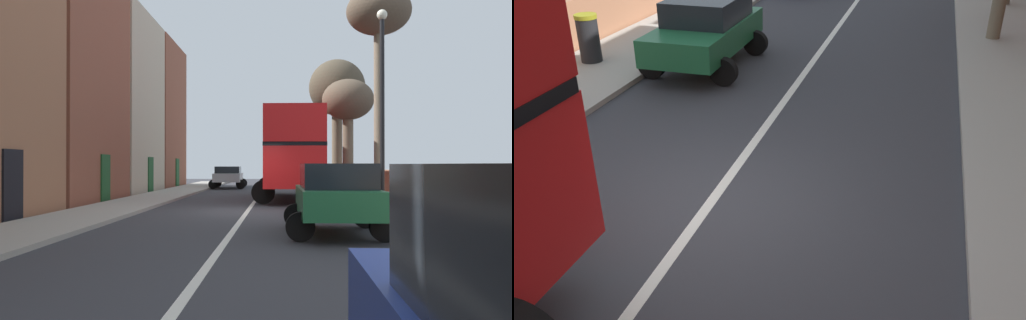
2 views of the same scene
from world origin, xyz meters
The scene contains 4 objects.
ground_plane centered at (0.00, 0.00, 0.00)m, with size 84.00×84.00×0.00m, color #333338.
road_centre_line centered at (0.00, 0.00, 0.00)m, with size 0.16×54.00×0.01m, color silver.
parked_car_green_right_2 centered at (2.50, -6.15, 0.95)m, with size 2.47×4.01×1.68m.
litter_bin_right centered at (5.30, -5.28, 0.71)m, with size 0.55×0.55×1.18m.
Camera 2 is at (-2.74, 6.16, 4.29)m, focal length 37.86 mm.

